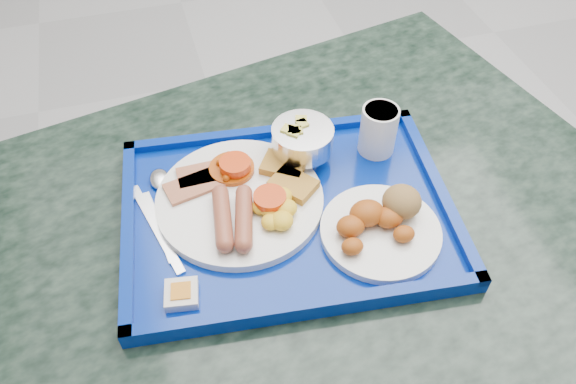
{
  "coord_description": "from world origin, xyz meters",
  "views": [
    {
      "loc": [
        -0.87,
        -1.24,
        1.42
      ],
      "look_at": [
        -0.72,
        -0.7,
        0.8
      ],
      "focal_mm": 35.0,
      "sensor_mm": 36.0,
      "label": 1
    }
  ],
  "objects_px": {
    "table": "(268,298)",
    "tray": "(288,212)",
    "fruit_bowl": "(302,139)",
    "juice_cup": "(379,129)",
    "bread_plate": "(382,223)",
    "main_plate": "(244,198)"
  },
  "relations": [
    {
      "from": "table",
      "to": "tray",
      "type": "height_order",
      "value": "tray"
    },
    {
      "from": "tray",
      "to": "bread_plate",
      "type": "distance_m",
      "value": 0.15
    },
    {
      "from": "main_plate",
      "to": "juice_cup",
      "type": "bearing_deg",
      "value": 13.22
    },
    {
      "from": "tray",
      "to": "juice_cup",
      "type": "bearing_deg",
      "value": 25.9
    },
    {
      "from": "fruit_bowl",
      "to": "table",
      "type": "bearing_deg",
      "value": -128.84
    },
    {
      "from": "table",
      "to": "juice_cup",
      "type": "distance_m",
      "value": 0.35
    },
    {
      "from": "bread_plate",
      "to": "fruit_bowl",
      "type": "relative_size",
      "value": 1.78
    },
    {
      "from": "tray",
      "to": "juice_cup",
      "type": "xyz_separation_m",
      "value": [
        0.18,
        0.09,
        0.05
      ]
    },
    {
      "from": "fruit_bowl",
      "to": "juice_cup",
      "type": "height_order",
      "value": "juice_cup"
    },
    {
      "from": "fruit_bowl",
      "to": "tray",
      "type": "bearing_deg",
      "value": -118.0
    },
    {
      "from": "tray",
      "to": "fruit_bowl",
      "type": "height_order",
      "value": "fruit_bowl"
    },
    {
      "from": "main_plate",
      "to": "fruit_bowl",
      "type": "xyz_separation_m",
      "value": [
        0.11,
        0.07,
        0.03
      ]
    },
    {
      "from": "tray",
      "to": "bread_plate",
      "type": "height_order",
      "value": "bread_plate"
    },
    {
      "from": "table",
      "to": "main_plate",
      "type": "xyz_separation_m",
      "value": [
        -0.02,
        0.05,
        0.22
      ]
    },
    {
      "from": "table",
      "to": "tray",
      "type": "xyz_separation_m",
      "value": [
        0.04,
        0.02,
        0.2
      ]
    },
    {
      "from": "fruit_bowl",
      "to": "juice_cup",
      "type": "bearing_deg",
      "value": -5.21
    },
    {
      "from": "table",
      "to": "main_plate",
      "type": "distance_m",
      "value": 0.23
    },
    {
      "from": "bread_plate",
      "to": "fruit_bowl",
      "type": "height_order",
      "value": "fruit_bowl"
    },
    {
      "from": "tray",
      "to": "table",
      "type": "bearing_deg",
      "value": -155.88
    },
    {
      "from": "main_plate",
      "to": "juice_cup",
      "type": "xyz_separation_m",
      "value": [
        0.24,
        0.06,
        0.03
      ]
    },
    {
      "from": "bread_plate",
      "to": "juice_cup",
      "type": "height_order",
      "value": "juice_cup"
    },
    {
      "from": "main_plate",
      "to": "bread_plate",
      "type": "xyz_separation_m",
      "value": [
        0.18,
        -0.11,
        0.0
      ]
    }
  ]
}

